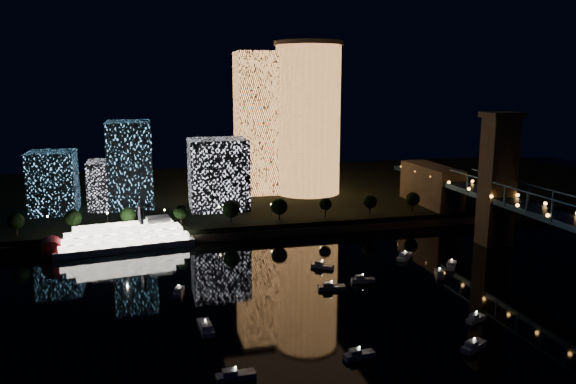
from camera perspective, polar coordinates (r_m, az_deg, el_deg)
name	(u,v)px	position (r m, az deg, el deg)	size (l,w,h in m)	color
ground	(390,312)	(157.14, 10.33, -11.89)	(520.00, 520.00, 0.00)	black
far_bank	(267,192)	(303.21, -2.16, 0.05)	(420.00, 160.00, 5.00)	black
seawall	(307,230)	(229.63, 1.89, -3.86)	(420.00, 6.00, 3.00)	#6B5E4C
tower_cylindrical	(308,119)	(282.60, 2.06, 7.47)	(34.00, 34.00, 75.26)	#FFA051
tower_rectangular	(259,123)	(284.91, -3.00, 6.98)	(22.14, 22.14, 70.43)	#FFA051
midrise_blocks	(140,174)	(258.77, -14.77, 1.82)	(92.40, 38.53, 38.55)	silver
riverboat	(118,239)	(216.30, -16.89, -4.58)	(54.61, 18.75, 16.15)	silver
motorboats	(352,297)	(163.51, 6.47, -10.53)	(95.44, 73.57, 2.78)	silver
esplanade_trees	(226,209)	(226.77, -6.32, -1.78)	(166.19, 6.92, 8.96)	black
street_lamps	(219,210)	(232.66, -7.00, -1.83)	(132.70, 0.70, 5.65)	black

